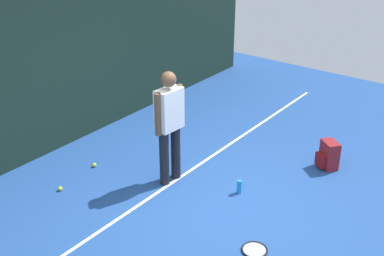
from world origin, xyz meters
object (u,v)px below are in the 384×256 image
at_px(water_bottle, 239,187).
at_px(backpack, 328,155).
at_px(tennis_racket, 256,251).
at_px(tennis_ball_by_fence, 94,165).
at_px(tennis_ball_near_player, 60,189).
at_px(tennis_player, 169,121).

bearing_deg(water_bottle, backpack, -25.77).
distance_m(tennis_racket, water_bottle, 1.30).
bearing_deg(tennis_ball_by_fence, tennis_ball_near_player, -171.37).
xyz_separation_m(backpack, tennis_ball_near_player, (-2.95, 2.77, -0.18)).
xyz_separation_m(tennis_player, backpack, (1.77, -1.70, -0.76)).
bearing_deg(tennis_ball_near_player, water_bottle, -53.98).
distance_m(tennis_racket, tennis_ball_by_fence, 3.06).
bearing_deg(tennis_ball_by_fence, water_bottle, -71.26).
relative_size(backpack, tennis_ball_by_fence, 6.67).
xyz_separation_m(tennis_player, tennis_ball_near_player, (-1.18, 1.07, -0.93)).
height_order(backpack, tennis_ball_near_player, backpack).
height_order(tennis_ball_near_player, water_bottle, water_bottle).
relative_size(tennis_ball_by_fence, water_bottle, 0.33).
height_order(tennis_racket, tennis_ball_near_player, tennis_ball_near_player).
height_order(tennis_racket, water_bottle, water_bottle).
bearing_deg(water_bottle, tennis_ball_near_player, 126.02).
height_order(tennis_player, water_bottle, tennis_player).
distance_m(tennis_player, tennis_racket, 2.18).
xyz_separation_m(tennis_racket, water_bottle, (0.97, 0.86, 0.09)).
bearing_deg(backpack, tennis_racket, -47.52).
distance_m(tennis_ball_near_player, water_bottle, 2.56).
bearing_deg(backpack, tennis_ball_by_fence, -104.21).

